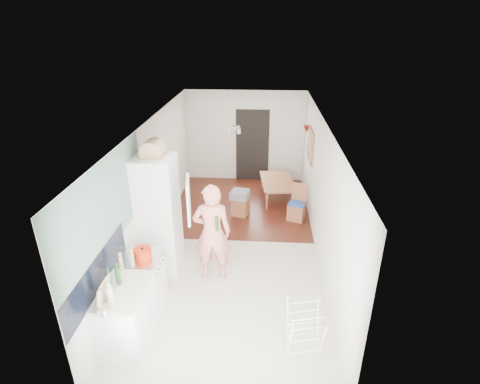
# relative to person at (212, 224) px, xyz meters

# --- Properties ---
(room_shell) EXTENTS (3.20, 7.00, 2.50)m
(room_shell) POSITION_rel_person_xyz_m (0.32, 0.98, 0.20)
(room_shell) COLOR beige
(room_shell) RESTS_ON ground
(floor) EXTENTS (3.20, 7.00, 0.01)m
(floor) POSITION_rel_person_xyz_m (0.32, 0.98, -1.05)
(floor) COLOR beige
(floor) RESTS_ON ground
(wood_floor_overlay) EXTENTS (3.20, 3.30, 0.01)m
(wood_floor_overlay) POSITION_rel_person_xyz_m (0.32, 2.83, -1.04)
(wood_floor_overlay) COLOR #542115
(wood_floor_overlay) RESTS_ON room_shell
(sage_wall_panel) EXTENTS (0.02, 3.00, 1.30)m
(sage_wall_panel) POSITION_rel_person_xyz_m (-1.27, -1.02, 0.80)
(sage_wall_panel) COLOR gray
(sage_wall_panel) RESTS_ON room_shell
(tile_splashback) EXTENTS (0.02, 1.90, 0.50)m
(tile_splashback) POSITION_rel_person_xyz_m (-1.27, -1.57, 0.10)
(tile_splashback) COLOR black
(tile_splashback) RESTS_ON room_shell
(doorway_recess) EXTENTS (0.90, 0.04, 2.00)m
(doorway_recess) POSITION_rel_person_xyz_m (0.52, 4.46, -0.05)
(doorway_recess) COLOR black
(doorway_recess) RESTS_ON room_shell
(base_cabinet) EXTENTS (0.60, 0.90, 0.86)m
(base_cabinet) POSITION_rel_person_xyz_m (-0.98, -1.57, -0.62)
(base_cabinet) COLOR white
(base_cabinet) RESTS_ON room_shell
(worktop) EXTENTS (0.62, 0.92, 0.06)m
(worktop) POSITION_rel_person_xyz_m (-0.98, -1.57, -0.16)
(worktop) COLOR beige
(worktop) RESTS_ON room_shell
(range_cooker) EXTENTS (0.60, 0.60, 0.88)m
(range_cooker) POSITION_rel_person_xyz_m (-0.98, -0.82, -0.61)
(range_cooker) COLOR white
(range_cooker) RESTS_ON room_shell
(cooker_top) EXTENTS (0.60, 0.60, 0.04)m
(cooker_top) POSITION_rel_person_xyz_m (-0.98, -0.82, -0.15)
(cooker_top) COLOR silver
(cooker_top) RESTS_ON room_shell
(fridge_housing) EXTENTS (0.66, 0.66, 2.15)m
(fridge_housing) POSITION_rel_person_xyz_m (-0.95, 0.20, 0.03)
(fridge_housing) COLOR white
(fridge_housing) RESTS_ON room_shell
(fridge_door) EXTENTS (0.14, 0.56, 0.70)m
(fridge_door) POSITION_rel_person_xyz_m (-0.34, -0.10, 0.50)
(fridge_door) COLOR white
(fridge_door) RESTS_ON room_shell
(fridge_interior) EXTENTS (0.02, 0.52, 0.66)m
(fridge_interior) POSITION_rel_person_xyz_m (-0.64, 0.20, 0.50)
(fridge_interior) COLOR white
(fridge_interior) RESTS_ON room_shell
(pinboard) EXTENTS (0.03, 0.90, 0.70)m
(pinboard) POSITION_rel_person_xyz_m (1.90, 2.88, 0.50)
(pinboard) COLOR tan
(pinboard) RESTS_ON room_shell
(pinboard_frame) EXTENTS (0.00, 0.94, 0.74)m
(pinboard_frame) POSITION_rel_person_xyz_m (1.88, 2.88, 0.50)
(pinboard_frame) COLOR #9F6039
(pinboard_frame) RESTS_ON room_shell
(wall_sconce) EXTENTS (0.18, 0.18, 0.16)m
(wall_sconce) POSITION_rel_person_xyz_m (1.86, 3.53, 0.70)
(wall_sconce) COLOR maroon
(wall_sconce) RESTS_ON room_shell
(person) EXTENTS (0.81, 0.58, 2.09)m
(person) POSITION_rel_person_xyz_m (0.00, 0.00, 0.00)
(person) COLOR #EB8572
(person) RESTS_ON floor
(dining_table) EXTENTS (0.77, 1.23, 0.41)m
(dining_table) POSITION_rel_person_xyz_m (1.21, 3.27, -0.84)
(dining_table) COLOR #9F6039
(dining_table) RESTS_ON floor
(dining_chair) EXTENTS (0.45, 0.45, 0.84)m
(dining_chair) POSITION_rel_person_xyz_m (1.61, 2.17, -0.63)
(dining_chair) COLOR #9F6039
(dining_chair) RESTS_ON floor
(stool) EXTENTS (0.43, 0.43, 0.45)m
(stool) POSITION_rel_person_xyz_m (0.34, 2.32, -0.82)
(stool) COLOR #9F6039
(stool) RESTS_ON floor
(grey_drape) EXTENTS (0.47, 0.47, 0.17)m
(grey_drape) POSITION_rel_person_xyz_m (0.32, 2.28, -0.51)
(grey_drape) COLOR gray
(grey_drape) RESTS_ON stool
(drying_rack) EXTENTS (0.50, 0.47, 0.83)m
(drying_rack) POSITION_rel_person_xyz_m (1.43, -1.68, -0.63)
(drying_rack) COLOR white
(drying_rack) RESTS_ON floor
(bread_bin) EXTENTS (0.39, 0.37, 0.20)m
(bread_bin) POSITION_rel_person_xyz_m (-0.95, 0.22, 1.20)
(bread_bin) COLOR tan
(bread_bin) RESTS_ON fridge_housing
(red_casserole) EXTENTS (0.30, 0.30, 0.16)m
(red_casserole) POSITION_rel_person_xyz_m (-0.92, -0.84, -0.05)
(red_casserole) COLOR red
(red_casserole) RESTS_ON cooker_top
(steel_pan) EXTENTS (0.23, 0.23, 0.09)m
(steel_pan) POSITION_rel_person_xyz_m (-1.05, -2.00, -0.08)
(steel_pan) COLOR silver
(steel_pan) RESTS_ON worktop
(held_bottle) EXTENTS (0.06, 0.06, 0.26)m
(held_bottle) POSITION_rel_person_xyz_m (0.11, -0.13, 0.09)
(held_bottle) COLOR #1C441D
(held_bottle) RESTS_ON person
(bottle_a) EXTENTS (0.08, 0.08, 0.28)m
(bottle_a) POSITION_rel_person_xyz_m (-1.14, -1.58, 0.01)
(bottle_a) COLOR #1C441D
(bottle_a) RESTS_ON worktop
(bottle_b) EXTENTS (0.08, 0.08, 0.27)m
(bottle_b) POSITION_rel_person_xyz_m (-1.06, -1.46, 0.01)
(bottle_b) COLOR #1C441D
(bottle_b) RESTS_ON worktop
(bottle_c) EXTENTS (0.11, 0.11, 0.22)m
(bottle_c) POSITION_rel_person_xyz_m (-1.06, -1.77, -0.02)
(bottle_c) COLOR beige
(bottle_c) RESTS_ON worktop
(pepper_mill_front) EXTENTS (0.08, 0.08, 0.22)m
(pepper_mill_front) POSITION_rel_person_xyz_m (-1.02, -1.04, -0.02)
(pepper_mill_front) COLOR tan
(pepper_mill_front) RESTS_ON worktop
(pepper_mill_back) EXTENTS (0.07, 0.07, 0.22)m
(pepper_mill_back) POSITION_rel_person_xyz_m (-1.14, -1.14, -0.02)
(pepper_mill_back) COLOR tan
(pepper_mill_back) RESTS_ON worktop
(chopping_boards) EXTENTS (0.06, 0.27, 0.36)m
(chopping_boards) POSITION_rel_person_xyz_m (-1.09, -1.87, 0.05)
(chopping_boards) COLOR tan
(chopping_boards) RESTS_ON worktop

